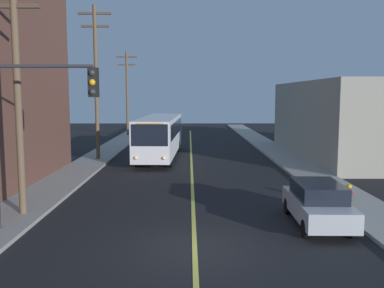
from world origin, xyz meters
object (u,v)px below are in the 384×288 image
at_px(fire_hydrant, 349,193).
at_px(traffic_signal_left_corner, 37,112).
at_px(city_bus, 160,135).
at_px(utility_pole_mid, 96,76).
at_px(utility_pole_far, 127,89).
at_px(utility_pole_near, 17,80).
at_px(parked_car_silver, 318,203).

bearing_deg(fire_hydrant, traffic_signal_left_corner, -163.97).
bearing_deg(city_bus, traffic_signal_left_corner, -99.44).
height_order(utility_pole_mid, fire_hydrant, utility_pole_mid).
relative_size(city_bus, utility_pole_far, 1.25).
relative_size(utility_pole_mid, fire_hydrant, 13.28).
height_order(city_bus, fire_hydrant, city_bus).
bearing_deg(utility_pole_near, utility_pole_mid, 90.39).
height_order(city_bus, parked_car_silver, city_bus).
distance_m(city_bus, fire_hydrant, 17.19).
distance_m(utility_pole_far, traffic_signal_left_corner, 35.78).
xyz_separation_m(parked_car_silver, utility_pole_mid, (-11.62, 15.75, 5.41)).
relative_size(parked_car_silver, utility_pole_mid, 0.40).
distance_m(city_bus, utility_pole_near, 16.92).
height_order(parked_car_silver, utility_pole_mid, utility_pole_mid).
height_order(traffic_signal_left_corner, fire_hydrant, traffic_signal_left_corner).
bearing_deg(fire_hydrant, utility_pole_far, 114.03).
distance_m(traffic_signal_left_corner, fire_hydrant, 13.29).
xyz_separation_m(city_bus, utility_pole_far, (-5.07, 17.76, 3.72)).
relative_size(parked_car_silver, traffic_signal_left_corner, 0.74).
bearing_deg(traffic_signal_left_corner, parked_car_silver, 4.86).
height_order(parked_car_silver, utility_pole_near, utility_pole_near).
height_order(parked_car_silver, utility_pole_far, utility_pole_far).
relative_size(utility_pole_near, utility_pole_far, 0.98).
bearing_deg(utility_pole_near, utility_pole_far, 91.08).
distance_m(city_bus, traffic_signal_left_corner, 18.36).
xyz_separation_m(utility_pole_mid, traffic_signal_left_corner, (1.55, -16.61, -1.95)).
xyz_separation_m(utility_pole_far, traffic_signal_left_corner, (2.09, -35.70, -1.23)).
xyz_separation_m(city_bus, utility_pole_mid, (-4.54, -1.34, 4.43)).
xyz_separation_m(utility_pole_far, fire_hydrant, (14.35, -32.18, -4.95)).
bearing_deg(parked_car_silver, fire_hydrant, 50.60).
bearing_deg(city_bus, utility_pole_far, 105.93).
relative_size(utility_pole_far, traffic_signal_left_corner, 1.63).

